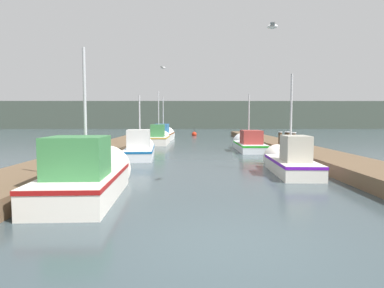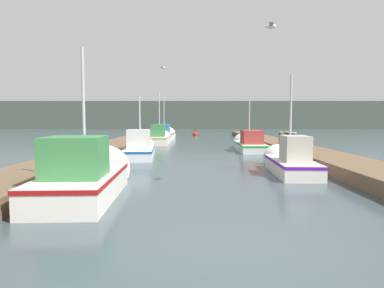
# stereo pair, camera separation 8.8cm
# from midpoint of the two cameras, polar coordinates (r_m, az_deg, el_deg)

# --- Properties ---
(ground_plane) EXTENTS (200.00, 200.00, 0.00)m
(ground_plane) POSITION_cam_midpoint_polar(r_m,az_deg,el_deg) (5.77, 5.69, -16.79)
(ground_plane) COLOR #38474C
(dock_left) EXTENTS (2.29, 40.00, 0.47)m
(dock_left) POSITION_cam_midpoint_polar(r_m,az_deg,el_deg) (22.00, -13.04, -0.56)
(dock_left) COLOR brown
(dock_left) RESTS_ON ground_plane
(dock_right) EXTENTS (2.29, 40.00, 0.47)m
(dock_right) POSITION_cam_midpoint_polar(r_m,az_deg,el_deg) (22.27, 15.74, -0.56)
(dock_right) COLOR brown
(dock_right) RESTS_ON ground_plane
(distant_shore_ridge) EXTENTS (120.00, 16.00, 5.30)m
(distant_shore_ridge) POSITION_cam_midpoint_polar(r_m,az_deg,el_deg) (73.02, 0.40, 4.81)
(distant_shore_ridge) COLOR #424C42
(distant_shore_ridge) RESTS_ON ground_plane
(fishing_boat_0) EXTENTS (1.92, 5.13, 4.39)m
(fishing_boat_0) POSITION_cam_midpoint_polar(r_m,az_deg,el_deg) (9.80, -16.78, -5.05)
(fishing_boat_0) COLOR silver
(fishing_boat_0) RESTS_ON ground_plane
(fishing_boat_1) EXTENTS (1.54, 4.60, 4.10)m
(fishing_boat_1) POSITION_cam_midpoint_polar(r_m,az_deg,el_deg) (13.65, 16.01, -2.75)
(fishing_boat_1) COLOR silver
(fishing_boat_1) RESTS_ON ground_plane
(fishing_boat_2) EXTENTS (1.83, 5.58, 3.70)m
(fishing_boat_2) POSITION_cam_midpoint_polar(r_m,az_deg,el_deg) (18.85, -8.48, -0.74)
(fishing_boat_2) COLOR silver
(fishing_boat_2) RESTS_ON ground_plane
(fishing_boat_3) EXTENTS (1.63, 5.86, 4.09)m
(fishing_boat_3) POSITION_cam_midpoint_polar(r_m,az_deg,el_deg) (22.65, 9.49, 0.08)
(fishing_boat_3) COLOR silver
(fishing_boat_3) RESTS_ON ground_plane
(fishing_boat_4) EXTENTS (1.61, 4.53, 4.59)m
(fishing_boat_4) POSITION_cam_midpoint_polar(r_m,az_deg,el_deg) (27.47, -5.35, 0.97)
(fishing_boat_4) COLOR silver
(fishing_boat_4) RESTS_ON ground_plane
(fishing_boat_5) EXTENTS (1.99, 5.54, 4.59)m
(fishing_boat_5) POSITION_cam_midpoint_polar(r_m,az_deg,el_deg) (32.60, -4.58, 1.56)
(fishing_boat_5) COLOR silver
(fishing_boat_5) RESTS_ON ground_plane
(mooring_piling_0) EXTENTS (0.31, 0.31, 1.20)m
(mooring_piling_0) POSITION_cam_midpoint_polar(r_m,az_deg,el_deg) (10.41, -21.78, -4.10)
(mooring_piling_0) COLOR #473523
(mooring_piling_0) RESTS_ON ground_plane
(mooring_piling_1) EXTENTS (0.32, 0.32, 1.37)m
(mooring_piling_1) POSITION_cam_midpoint_polar(r_m,az_deg,el_deg) (17.82, 16.57, -0.30)
(mooring_piling_1) COLOR #473523
(mooring_piling_1) RESTS_ON ground_plane
(mooring_piling_2) EXTENTS (0.23, 0.23, 1.29)m
(mooring_piling_2) POSITION_cam_midpoint_polar(r_m,az_deg,el_deg) (20.32, 14.60, 0.19)
(mooring_piling_2) COLOR #473523
(mooring_piling_2) RESTS_ON ground_plane
(mooring_piling_3) EXTENTS (0.34, 0.34, 1.37)m
(mooring_piling_3) POSITION_cam_midpoint_polar(r_m,az_deg,el_deg) (18.63, 15.74, -0.08)
(mooring_piling_3) COLOR #473523
(mooring_piling_3) RESTS_ON ground_plane
(channel_buoy) EXTENTS (0.59, 0.59, 1.09)m
(channel_buoy) POSITION_cam_midpoint_polar(r_m,az_deg,el_deg) (40.26, 0.57, 1.63)
(channel_buoy) COLOR red
(channel_buoy) RESTS_ON ground_plane
(seagull_lead) EXTENTS (0.33, 0.55, 0.12)m
(seagull_lead) POSITION_cam_midpoint_polar(r_m,az_deg,el_deg) (20.87, -4.70, 12.55)
(seagull_lead) COLOR white
(seagull_1) EXTENTS (0.30, 0.56, 0.12)m
(seagull_1) POSITION_cam_midpoint_polar(r_m,az_deg,el_deg) (9.90, 13.26, 18.56)
(seagull_1) COLOR white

